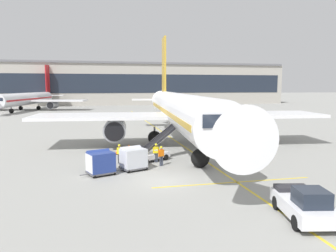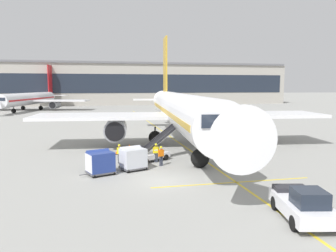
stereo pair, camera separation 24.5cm
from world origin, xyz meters
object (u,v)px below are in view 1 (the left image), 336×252
object	(u,v)px
pushback_tug	(305,204)
ground_crew_marshaller	(156,152)
belt_loader	(153,151)
parked_airplane	(180,111)
distant_airplane	(28,99)
baggage_cart_lead	(133,158)
ground_crew_by_carts	(119,152)
ground_crew_by_loader	(161,155)
safety_cone_engine_keepout	(129,148)
baggage_cart_second	(100,162)
safety_cone_wingtip	(117,151)

from	to	relation	value
pushback_tug	ground_crew_marshaller	bearing A→B (deg)	109.64
belt_loader	parked_airplane	bearing A→B (deg)	57.76
parked_airplane	distant_airplane	xyz separation A→B (m)	(-28.39, 64.16, -0.73)
baggage_cart_lead	ground_crew_by_carts	world-z (taller)	baggage_cart_lead
ground_crew_by_loader	safety_cone_engine_keepout	bearing A→B (deg)	106.51
safety_cone_engine_keepout	baggage_cart_lead	bearing A→B (deg)	-93.32
parked_airplane	baggage_cart_lead	world-z (taller)	parked_airplane
safety_cone_engine_keepout	parked_airplane	bearing A→B (deg)	21.60
ground_crew_by_carts	baggage_cart_lead	bearing A→B (deg)	-69.52
ground_crew_by_loader	ground_crew_by_carts	distance (m)	3.87
belt_loader	pushback_tug	bearing A→B (deg)	-70.80
ground_crew_by_carts	baggage_cart_second	bearing A→B (deg)	-116.36
ground_crew_by_carts	ground_crew_marshaller	xyz separation A→B (m)	(3.28, -0.27, 0.00)
parked_airplane	pushback_tug	size ratio (longest dim) A/B	9.26
safety_cone_engine_keepout	safety_cone_wingtip	distance (m)	1.84
baggage_cart_second	distant_airplane	xyz separation A→B (m)	(-19.01, 75.42, 2.24)
parked_airplane	safety_cone_engine_keepout	world-z (taller)	parked_airplane
ground_crew_by_carts	ground_crew_marshaller	world-z (taller)	same
baggage_cart_second	baggage_cart_lead	bearing A→B (deg)	19.33
safety_cone_wingtip	pushback_tug	bearing A→B (deg)	-65.93
belt_loader	safety_cone_engine_keepout	size ratio (longest dim) A/B	6.81
baggage_cart_second	ground_crew_by_loader	bearing A→B (deg)	18.74
distant_airplane	pushback_tug	bearing A→B (deg)	-71.41
parked_airplane	baggage_cart_second	size ratio (longest dim) A/B	15.52
baggage_cart_lead	pushback_tug	distance (m)	14.26
belt_loader	ground_crew_by_loader	size ratio (longest dim) A/B	2.93
ground_crew_marshaller	safety_cone_engine_keepout	size ratio (longest dim) A/B	2.33
pushback_tug	ground_crew_by_loader	distance (m)	13.88
parked_airplane	baggage_cart_lead	size ratio (longest dim) A/B	15.52
safety_cone_wingtip	ground_crew_by_carts	bearing A→B (deg)	-90.74
parked_airplane	ground_crew_by_carts	size ratio (longest dim) A/B	25.08
baggage_cart_lead	safety_cone_wingtip	xyz separation A→B (m)	(-0.89, 6.59, -0.71)
baggage_cart_lead	ground_crew_by_loader	distance (m)	2.67
safety_cone_engine_keepout	pushback_tug	bearing A→B (deg)	-70.64
safety_cone_engine_keepout	distant_airplane	size ratio (longest dim) A/B	0.02
ground_crew_by_loader	safety_cone_wingtip	distance (m)	6.74
belt_loader	ground_crew_by_carts	distance (m)	3.16
safety_cone_engine_keepout	belt_loader	bearing A→B (deg)	-70.15
ground_crew_by_carts	distant_airplane	bearing A→B (deg)	106.07
ground_crew_by_loader	ground_crew_marshaller	size ratio (longest dim) A/B	1.00
belt_loader	distant_airplane	world-z (taller)	distant_airplane
safety_cone_wingtip	baggage_cart_lead	bearing A→B (deg)	-82.30
parked_airplane	ground_crew_by_carts	bearing A→B (deg)	-134.52
baggage_cart_second	ground_crew_marshaller	xyz separation A→B (m)	(5.00, 3.19, -0.00)
baggage_cart_lead	ground_crew_by_loader	size ratio (longest dim) A/B	1.62
baggage_cart_lead	safety_cone_wingtip	size ratio (longest dim) A/B	4.69
parked_airplane	safety_cone_wingtip	xyz separation A→B (m)	(-7.62, -3.73, -3.68)
parked_airplane	ground_crew_by_loader	world-z (taller)	parked_airplane
pushback_tug	ground_crew_marshaller	distance (m)	15.29
belt_loader	pushback_tug	size ratio (longest dim) A/B	1.08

